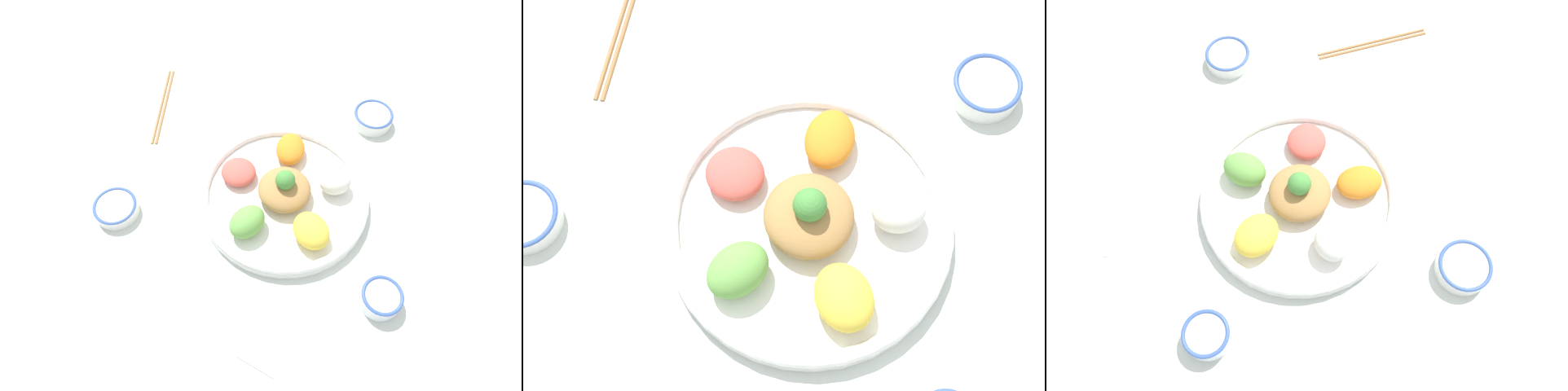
{
  "view_description": "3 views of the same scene",
  "coord_description": "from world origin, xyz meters",
  "views": [
    {
      "loc": [
        0.44,
        0.23,
        0.85
      ],
      "look_at": [
        0.07,
        -0.06,
        0.05
      ],
      "focal_mm": 30.0,
      "sensor_mm": 36.0,
      "label": 1
    },
    {
      "loc": [
        0.27,
        0.16,
        0.9
      ],
      "look_at": [
        0.03,
        -0.07,
        0.06
      ],
      "focal_mm": 50.0,
      "sensor_mm": 36.0,
      "label": 2
    },
    {
      "loc": [
        -0.1,
        0.33,
        0.89
      ],
      "look_at": [
        0.01,
        -0.03,
        0.05
      ],
      "focal_mm": 35.0,
      "sensor_mm": 36.0,
      "label": 3
    }
  ],
  "objects": [
    {
      "name": "sauce_bowl_red",
      "position": [
        -0.3,
        0.01,
        0.02
      ],
      "size": [
        0.1,
        0.1,
        0.04
      ],
      "color": "white",
      "rests_on": "ground_plane"
    },
    {
      "name": "ground_plane",
      "position": [
        0.0,
        0.0,
        0.0
      ],
      "size": [
        2.4,
        2.4,
        0.0
      ],
      "primitive_type": "plane",
      "color": "silver"
    },
    {
      "name": "rice_bowl_blue",
      "position": [
        0.27,
        -0.31,
        0.02
      ],
      "size": [
        0.1,
        0.1,
        0.03
      ],
      "color": "white",
      "rests_on": "ground_plane"
    },
    {
      "name": "sauce_bowl_dark",
      "position": [
        0.1,
        0.25,
        0.02
      ],
      "size": [
        0.08,
        0.08,
        0.04
      ],
      "color": "white",
      "rests_on": "ground_plane"
    },
    {
      "name": "salad_platter",
      "position": [
        0.02,
        -0.03,
        0.03
      ],
      "size": [
        0.37,
        0.37,
        0.11
      ],
      "color": "white",
      "rests_on": "ground_plane"
    },
    {
      "name": "serving_spoon_main",
      "position": [
        0.33,
        0.17,
        0.0
      ],
      "size": [
        0.05,
        0.13,
        0.01
      ],
      "rotation": [
        0.0,
        0.0,
        4.86
      ],
      "color": "beige",
      "rests_on": "ground_plane"
    },
    {
      "name": "chopsticks_pair_near",
      "position": [
        -0.02,
        -0.45,
        0.0
      ],
      "size": [
        0.22,
        0.15,
        0.01
      ],
      "rotation": [
        0.0,
        0.0,
        0.59
      ],
      "color": "#9E6B3D",
      "rests_on": "ground_plane"
    }
  ]
}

